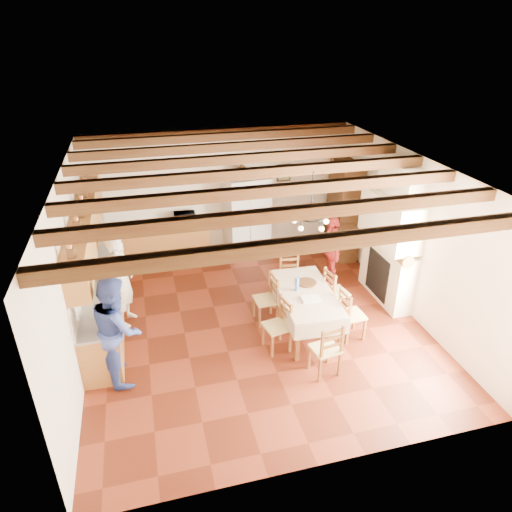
# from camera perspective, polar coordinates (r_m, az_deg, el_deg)

# --- Properties ---
(floor) EXTENTS (6.00, 6.50, 0.02)m
(floor) POSITION_cam_1_polar(r_m,az_deg,el_deg) (8.74, -0.14, -8.32)
(floor) COLOR #49180B
(floor) RESTS_ON ground
(ceiling) EXTENTS (6.00, 6.50, 0.02)m
(ceiling) POSITION_cam_1_polar(r_m,az_deg,el_deg) (7.40, -0.17, 11.07)
(ceiling) COLOR silver
(ceiling) RESTS_ON ground
(wall_back) EXTENTS (6.00, 0.02, 3.00)m
(wall_back) POSITION_cam_1_polar(r_m,az_deg,el_deg) (10.90, -4.48, 8.01)
(wall_back) COLOR beige
(wall_back) RESTS_ON ground
(wall_front) EXTENTS (6.00, 0.02, 3.00)m
(wall_front) POSITION_cam_1_polar(r_m,az_deg,el_deg) (5.39, 8.83, -14.66)
(wall_front) COLOR beige
(wall_front) RESTS_ON ground
(wall_left) EXTENTS (0.02, 6.50, 3.00)m
(wall_left) POSITION_cam_1_polar(r_m,az_deg,el_deg) (7.85, -21.95, -1.96)
(wall_left) COLOR beige
(wall_left) RESTS_ON ground
(wall_right) EXTENTS (0.02, 6.50, 3.00)m
(wall_right) POSITION_cam_1_polar(r_m,az_deg,el_deg) (9.11, 18.52, 2.67)
(wall_right) COLOR beige
(wall_right) RESTS_ON ground
(ceiling_beams) EXTENTS (6.00, 6.30, 0.16)m
(ceiling_beams) POSITION_cam_1_polar(r_m,az_deg,el_deg) (7.43, -0.17, 10.33)
(ceiling_beams) COLOR #39190E
(ceiling_beams) RESTS_ON ground
(lower_cabinets_left) EXTENTS (0.60, 4.30, 0.86)m
(lower_cabinets_left) POSITION_cam_1_polar(r_m,az_deg,el_deg) (9.24, -18.34, -4.47)
(lower_cabinets_left) COLOR brown
(lower_cabinets_left) RESTS_ON ground
(lower_cabinets_back) EXTENTS (2.30, 0.60, 0.86)m
(lower_cabinets_back) POSITION_cam_1_polar(r_m,az_deg,el_deg) (10.88, -12.02, 1.33)
(lower_cabinets_back) COLOR brown
(lower_cabinets_back) RESTS_ON ground
(countertop_left) EXTENTS (0.62, 4.30, 0.04)m
(countertop_left) POSITION_cam_1_polar(r_m,az_deg,el_deg) (9.02, -18.75, -2.03)
(countertop_left) COLOR slate
(countertop_left) RESTS_ON lower_cabinets_left
(countertop_back) EXTENTS (2.34, 0.62, 0.04)m
(countertop_back) POSITION_cam_1_polar(r_m,az_deg,el_deg) (10.69, -12.25, 3.50)
(countertop_back) COLOR slate
(countertop_back) RESTS_ON lower_cabinets_back
(backsplash_left) EXTENTS (0.03, 4.30, 0.60)m
(backsplash_left) POSITION_cam_1_polar(r_m,az_deg,el_deg) (8.91, -20.87, -0.44)
(backsplash_left) COLOR beige
(backsplash_left) RESTS_ON ground
(backsplash_back) EXTENTS (2.30, 0.03, 0.60)m
(backsplash_back) POSITION_cam_1_polar(r_m,az_deg,el_deg) (10.84, -12.51, 5.63)
(backsplash_back) COLOR beige
(backsplash_back) RESTS_ON ground
(upper_cabinets) EXTENTS (0.35, 4.20, 0.70)m
(upper_cabinets) POSITION_cam_1_polar(r_m,az_deg,el_deg) (8.63, -20.52, 3.51)
(upper_cabinets) COLOR brown
(upper_cabinets) RESTS_ON ground
(fireplace) EXTENTS (0.56, 1.60, 2.80)m
(fireplace) POSITION_cam_1_polar(r_m,az_deg,el_deg) (9.16, 16.25, 2.45)
(fireplace) COLOR #EFE3C7
(fireplace) RESTS_ON ground
(wall_picture) EXTENTS (0.34, 0.03, 0.42)m
(wall_picture) POSITION_cam_1_polar(r_m,az_deg,el_deg) (11.12, 3.48, 10.34)
(wall_picture) COLOR #302015
(wall_picture) RESTS_ON ground
(refrigerator) EXTENTS (1.04, 0.89, 1.94)m
(refrigerator) POSITION_cam_1_polar(r_m,az_deg,el_deg) (10.88, -1.19, 5.06)
(refrigerator) COLOR silver
(refrigerator) RESTS_ON floor
(hutch) EXTENTS (0.69, 1.31, 2.27)m
(hutch) POSITION_cam_1_polar(r_m,az_deg,el_deg) (11.01, 10.78, 5.78)
(hutch) COLOR #3B2311
(hutch) RESTS_ON floor
(dining_table) EXTENTS (1.03, 1.87, 0.80)m
(dining_table) POSITION_cam_1_polar(r_m,az_deg,el_deg) (8.20, 6.28, -5.02)
(dining_table) COLOR beige
(dining_table) RESTS_ON floor
(chandelier) EXTENTS (0.47, 0.47, 0.03)m
(chandelier) POSITION_cam_1_polar(r_m,az_deg,el_deg) (7.50, 6.87, 4.95)
(chandelier) COLOR black
(chandelier) RESTS_ON ground
(chair_left_near) EXTENTS (0.47, 0.48, 0.96)m
(chair_left_near) POSITION_cam_1_polar(r_m,az_deg,el_deg) (7.83, 2.59, -8.68)
(chair_left_near) COLOR brown
(chair_left_near) RESTS_ON floor
(chair_left_far) EXTENTS (0.42, 0.44, 0.96)m
(chair_left_far) POSITION_cam_1_polar(r_m,az_deg,el_deg) (8.52, 1.20, -5.38)
(chair_left_far) COLOR brown
(chair_left_far) RESTS_ON floor
(chair_right_near) EXTENTS (0.43, 0.45, 0.96)m
(chair_right_near) POSITION_cam_1_polar(r_m,az_deg,el_deg) (8.29, 11.94, -7.08)
(chair_right_near) COLOR brown
(chair_right_near) RESTS_ON floor
(chair_right_far) EXTENTS (0.46, 0.48, 0.96)m
(chair_right_far) POSITION_cam_1_polar(r_m,az_deg,el_deg) (8.88, 9.99, -4.36)
(chair_right_far) COLOR brown
(chair_right_far) RESTS_ON floor
(chair_end_near) EXTENTS (0.48, 0.46, 0.96)m
(chair_end_near) POSITION_cam_1_polar(r_m,az_deg,el_deg) (7.43, 8.67, -11.27)
(chair_end_near) COLOR brown
(chair_end_near) RESTS_ON floor
(chair_end_far) EXTENTS (0.45, 0.43, 0.96)m
(chair_end_far) POSITION_cam_1_polar(r_m,az_deg,el_deg) (9.27, 4.37, -2.54)
(chair_end_far) COLOR brown
(chair_end_far) RESTS_ON floor
(person_man) EXTENTS (0.62, 0.76, 1.81)m
(person_man) POSITION_cam_1_polar(r_m,az_deg,el_deg) (8.62, -16.42, -2.89)
(person_man) COLOR silver
(person_man) RESTS_ON floor
(person_woman_blue) EXTENTS (0.81, 0.97, 1.79)m
(person_woman_blue) POSITION_cam_1_polar(r_m,az_deg,el_deg) (7.36, -16.94, -8.69)
(person_woman_blue) COLOR #334594
(person_woman_blue) RESTS_ON floor
(person_woman_red) EXTENTS (0.51, 0.95, 1.54)m
(person_woman_red) POSITION_cam_1_polar(r_m,az_deg,el_deg) (9.78, 9.40, 0.75)
(person_woman_red) COLOR red
(person_woman_red) RESTS_ON floor
(microwave) EXTENTS (0.51, 0.37, 0.27)m
(microwave) POSITION_cam_1_polar(r_m,az_deg,el_deg) (10.67, -8.91, 4.65)
(microwave) COLOR silver
(microwave) RESTS_ON countertop_back
(fridge_vase) EXTENTS (0.40, 0.40, 0.33)m
(fridge_vase) POSITION_cam_1_polar(r_m,az_deg,el_deg) (10.48, -1.79, 10.76)
(fridge_vase) COLOR #3B2311
(fridge_vase) RESTS_ON refrigerator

